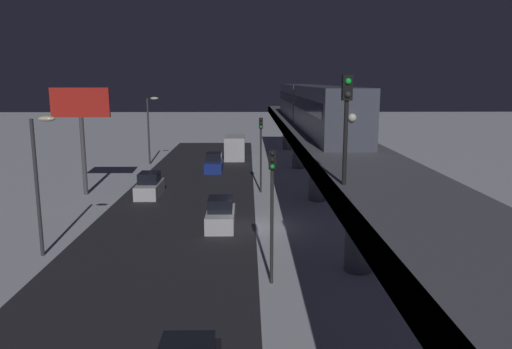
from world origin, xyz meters
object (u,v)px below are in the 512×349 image
(sedan_white_2, at_px, (221,215))
(rail_signal, at_px, (346,111))
(traffic_light_mid, at_px, (261,144))
(sedan_white, at_px, (150,186))
(box_truck, at_px, (235,147))
(traffic_light_near, at_px, (272,197))
(subway_train, at_px, (309,103))
(commercial_billboard, at_px, (81,113))
(sedan_blue, at_px, (214,164))

(sedan_white_2, bearing_deg, rail_signal, -67.98)
(sedan_white_2, bearing_deg, traffic_light_mid, 73.93)
(sedan_white, bearing_deg, box_truck, -107.89)
(sedan_white, bearing_deg, traffic_light_near, 117.14)
(subway_train, xyz_separation_m, rail_signal, (1.99, 26.63, 0.95))
(sedan_white, distance_m, sedan_white_2, 11.03)
(subway_train, xyz_separation_m, traffic_light_mid, (4.45, 3.30, -3.23))
(rail_signal, height_order, commercial_billboard, rail_signal)
(subway_train, height_order, traffic_light_mid, subway_train)
(sedan_white, distance_m, commercial_billboard, 8.18)
(commercial_billboard, bearing_deg, rail_signal, 127.08)
(rail_signal, bearing_deg, traffic_light_near, -58.99)
(sedan_white, bearing_deg, traffic_light_mid, -173.33)
(traffic_light_mid, bearing_deg, box_truck, -82.06)
(sedan_blue, bearing_deg, sedan_white, -112.32)
(rail_signal, xyz_separation_m, box_truck, (5.17, -42.69, -7.03))
(sedan_white, height_order, traffic_light_near, traffic_light_near)
(sedan_blue, relative_size, commercial_billboard, 0.46)
(rail_signal, distance_m, traffic_light_near, 6.35)
(subway_train, xyz_separation_m, sedan_blue, (9.15, -6.82, -6.63))
(sedan_white_2, height_order, traffic_light_near, traffic_light_near)
(rail_signal, relative_size, traffic_light_near, 0.62)
(rail_signal, bearing_deg, sedan_white, -62.13)
(sedan_white, height_order, sedan_blue, same)
(traffic_light_mid, bearing_deg, commercial_billboard, 1.93)
(sedan_white_2, height_order, commercial_billboard, commercial_billboard)
(traffic_light_near, relative_size, traffic_light_mid, 1.00)
(sedan_white_2, height_order, box_truck, box_truck)
(subway_train, height_order, commercial_billboard, subway_train)
(subway_train, height_order, sedan_blue, subway_train)
(sedan_white, bearing_deg, subway_train, -162.31)
(sedan_white_2, xyz_separation_m, commercial_billboard, (11.89, -9.57, 6.03))
(rail_signal, relative_size, traffic_light_mid, 0.62)
(sedan_white_2, height_order, sedan_blue, same)
(sedan_blue, xyz_separation_m, traffic_light_mid, (-4.70, 10.12, 3.40))
(sedan_white, distance_m, box_truck, 21.49)
(commercial_billboard, bearing_deg, subway_train, -168.84)
(rail_signal, relative_size, sedan_blue, 0.98)
(subway_train, bearing_deg, traffic_light_near, 78.82)
(rail_signal, xyz_separation_m, sedan_blue, (7.17, -33.45, -7.58))
(sedan_white, bearing_deg, sedan_blue, -112.32)
(box_truck, bearing_deg, subway_train, 114.00)
(rail_signal, distance_m, sedan_white_2, 16.19)
(traffic_light_mid, xyz_separation_m, commercial_billboard, (14.79, 0.50, 2.63))
(commercial_billboard, bearing_deg, sedan_white, 173.89)
(subway_train, distance_m, sedan_white, 15.89)
(sedan_white, bearing_deg, sedan_white_2, 125.47)
(commercial_billboard, bearing_deg, traffic_light_near, 128.30)
(subway_train, relative_size, sedan_white_2, 9.13)
(box_truck, bearing_deg, commercial_billboard, 58.66)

